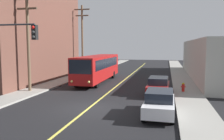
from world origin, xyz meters
name	(u,v)px	position (x,y,z in m)	size (l,w,h in m)	color
ground_plane	(89,108)	(0.00, 0.00, 0.00)	(120.00, 120.00, 0.00)	black
sidewalk_left	(58,82)	(-7.25, 10.00, 0.07)	(2.50, 90.00, 0.15)	gray
sidewalk_right	(185,87)	(7.25, 10.00, 0.07)	(2.50, 90.00, 0.15)	gray
lane_stripe_center	(125,79)	(0.00, 15.00, 0.01)	(0.16, 60.00, 0.01)	#D8CC4C
building_left_brick	(15,31)	(-13.49, 11.01, 6.31)	(10.00, 18.21, 12.62)	brown
city_bus	(98,67)	(-2.91, 12.04, 1.82)	(2.59, 12.16, 3.20)	maroon
parked_car_white	(159,103)	(4.91, -0.70, 0.84)	(1.89, 4.44, 1.62)	silver
parked_car_red	(158,86)	(4.62, 5.69, 0.84)	(1.96, 4.46, 1.62)	maroon
utility_pole_near	(28,37)	(-7.35, 4.27, 5.22)	(2.40, 0.28, 9.17)	brown
utility_pole_mid	(82,37)	(-7.12, 18.14, 5.77)	(2.40, 0.28, 10.24)	brown
traffic_signal_left_corner	(10,47)	(-5.41, -1.01, 4.30)	(3.75, 0.48, 6.00)	#2D2D33
fire_hydrant	(183,87)	(6.85, 7.11, 0.58)	(0.44, 0.26, 0.84)	red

